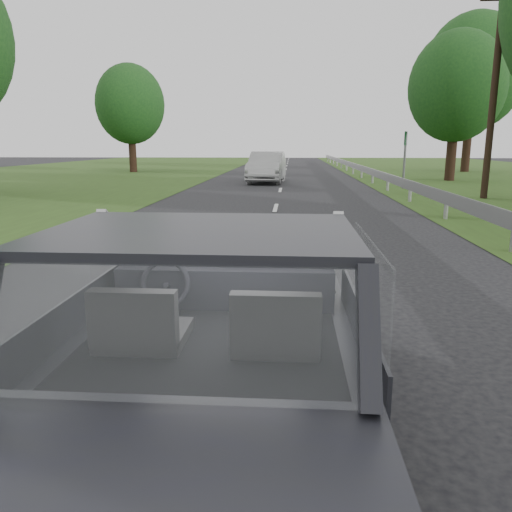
# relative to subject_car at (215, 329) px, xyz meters

# --- Properties ---
(ground) EXTENTS (140.00, 140.00, 0.00)m
(ground) POSITION_rel_subject_car_xyz_m (0.00, 0.00, -0.72)
(ground) COLOR #363637
(ground) RESTS_ON ground
(subject_car) EXTENTS (1.80, 4.00, 1.45)m
(subject_car) POSITION_rel_subject_car_xyz_m (0.00, 0.00, 0.00)
(subject_car) COLOR black
(subject_car) RESTS_ON ground
(dashboard) EXTENTS (1.58, 0.45, 0.30)m
(dashboard) POSITION_rel_subject_car_xyz_m (0.00, 0.62, 0.12)
(dashboard) COLOR black
(dashboard) RESTS_ON subject_car
(driver_seat) EXTENTS (0.50, 0.72, 0.42)m
(driver_seat) POSITION_rel_subject_car_xyz_m (-0.40, -0.29, 0.16)
(driver_seat) COLOR #2B2B2D
(driver_seat) RESTS_ON subject_car
(passenger_seat) EXTENTS (0.50, 0.72, 0.42)m
(passenger_seat) POSITION_rel_subject_car_xyz_m (0.40, -0.29, 0.16)
(passenger_seat) COLOR #2B2B2D
(passenger_seat) RESTS_ON subject_car
(steering_wheel) EXTENTS (0.36, 0.36, 0.04)m
(steering_wheel) POSITION_rel_subject_car_xyz_m (-0.40, 0.33, 0.20)
(steering_wheel) COLOR black
(steering_wheel) RESTS_ON dashboard
(cat) EXTENTS (0.63, 0.30, 0.27)m
(cat) POSITION_rel_subject_car_xyz_m (0.24, 0.64, 0.36)
(cat) COLOR #979797
(cat) RESTS_ON dashboard
(guardrail) EXTENTS (0.05, 90.00, 0.32)m
(guardrail) POSITION_rel_subject_car_xyz_m (4.30, 10.00, -0.15)
(guardrail) COLOR #A9A9A9
(guardrail) RESTS_ON ground
(other_car) EXTENTS (2.08, 4.73, 1.52)m
(other_car) POSITION_rel_subject_car_xyz_m (-0.79, 22.40, 0.04)
(other_car) COLOR #BBBBBB
(other_car) RESTS_ON ground
(highway_sign) EXTENTS (0.37, 0.95, 2.41)m
(highway_sign) POSITION_rel_subject_car_xyz_m (5.27, 19.08, 0.48)
(highway_sign) COLOR #0F4921
(highway_sign) RESTS_ON ground
(utility_pole) EXTENTS (0.30, 0.30, 7.25)m
(utility_pole) POSITION_rel_subject_car_xyz_m (7.28, 15.27, 2.90)
(utility_pole) COLOR black
(utility_pole) RESTS_ON ground
(tree_2) EXTENTS (6.08, 6.08, 7.31)m
(tree_2) POSITION_rel_subject_car_xyz_m (8.78, 24.29, 2.93)
(tree_2) COLOR #143916
(tree_2) RESTS_ON ground
(tree_3) EXTENTS (8.84, 8.84, 10.17)m
(tree_3) POSITION_rel_subject_car_xyz_m (12.52, 33.27, 4.36)
(tree_3) COLOR #143916
(tree_3) RESTS_ON ground
(tree_6) EXTENTS (5.36, 5.36, 6.95)m
(tree_6) POSITION_rel_subject_car_xyz_m (-10.46, 31.23, 2.75)
(tree_6) COLOR #143916
(tree_6) RESTS_ON ground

